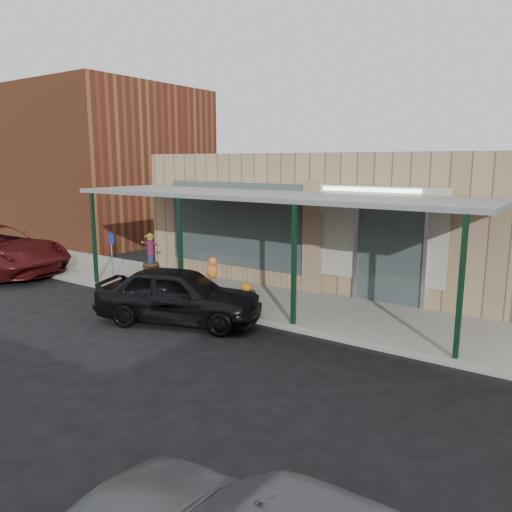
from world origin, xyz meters
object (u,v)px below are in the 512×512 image
Objects in this scene: handicap_sign at (112,251)px; parked_sedan at (179,295)px; barrel_pumpkin at (246,296)px; barrel_scarecrow at (151,260)px.

parked_sedan is (4.19, -1.38, -0.47)m from handicap_sign.
handicap_sign reaches higher than barrel_pumpkin.
barrel_pumpkin is 0.39× the size of handicap_sign.
barrel_scarecrow is 5.05m from barrel_pumpkin.
barrel_scarecrow is at bearing 166.51° from barrel_pumpkin.
handicap_sign is 4.43m from parked_sedan.
parked_sedan is (-0.71, -1.84, 0.33)m from barrel_pumpkin.
handicap_sign is (-4.90, -0.46, 0.81)m from barrel_pumpkin.
barrel_pumpkin is 4.99m from handicap_sign.
barrel_pumpkin is at bearing -40.60° from parked_sedan.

